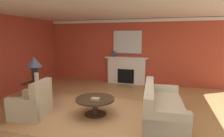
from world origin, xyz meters
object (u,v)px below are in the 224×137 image
(fireplace, at_px, (126,71))
(side_table, at_px, (36,92))
(mantel_mirror, at_px, (127,42))
(vase_on_side_table, at_px, (37,78))
(vase_mantel_left, at_px, (114,54))
(sofa, at_px, (161,108))
(armchair_near_window, at_px, (32,105))
(coffee_table, at_px, (95,103))
(table_lamp, at_px, (34,64))

(fireplace, relative_size, side_table, 2.57)
(mantel_mirror, height_order, side_table, mantel_mirror)
(vase_on_side_table, xyz_separation_m, vase_mantel_left, (1.29, 3.33, 0.42))
(sofa, xyz_separation_m, armchair_near_window, (-3.12, -0.78, 0.01))
(armchair_near_window, distance_m, vase_mantel_left, 4.16)
(mantel_mirror, distance_m, vase_mantel_left, 0.77)
(fireplace, height_order, armchair_near_window, fireplace)
(mantel_mirror, distance_m, coffee_table, 3.82)
(vase_mantel_left, bearing_deg, armchair_near_window, -104.14)
(sofa, bearing_deg, mantel_mirror, 115.53)
(mantel_mirror, bearing_deg, fireplace, -90.00)
(sofa, bearing_deg, vase_mantel_left, 124.16)
(fireplace, bearing_deg, table_lamp, -121.43)
(side_table, bearing_deg, coffee_table, -4.48)
(fireplace, relative_size, coffee_table, 1.80)
(armchair_near_window, xyz_separation_m, table_lamp, (-0.45, 0.72, 0.92))
(fireplace, bearing_deg, sofa, -63.63)
(vase_on_side_table, bearing_deg, side_table, 141.34)
(sofa, bearing_deg, armchair_near_window, -165.89)
(fireplace, xyz_separation_m, vase_on_side_table, (-1.84, -3.38, 0.31))
(mantel_mirror, xyz_separation_m, sofa, (1.58, -3.31, -1.48))
(sofa, distance_m, vase_on_side_table, 3.47)
(table_lamp, bearing_deg, vase_mantel_left, 65.81)
(fireplace, relative_size, vase_on_side_table, 5.76)
(fireplace, distance_m, vase_mantel_left, 0.91)
(coffee_table, bearing_deg, mantel_mirror, 88.96)
(sofa, relative_size, side_table, 3.10)
(coffee_table, relative_size, vase_mantel_left, 4.26)
(coffee_table, distance_m, vase_on_side_table, 1.85)
(sofa, bearing_deg, fireplace, 116.37)
(armchair_near_window, relative_size, vase_mantel_left, 4.04)
(side_table, bearing_deg, sofa, 1.09)
(fireplace, height_order, coffee_table, fireplace)
(vase_mantel_left, bearing_deg, table_lamp, -114.19)
(vase_on_side_table, bearing_deg, armchair_near_window, -63.12)
(side_table, bearing_deg, mantel_mirror, 59.49)
(coffee_table, relative_size, table_lamp, 1.33)
(table_lamp, xyz_separation_m, vase_on_side_table, (0.15, -0.12, -0.37))
(fireplace, distance_m, vase_on_side_table, 3.86)
(side_table, xyz_separation_m, table_lamp, (-0.00, 0.00, 0.82))
(fireplace, relative_size, sofa, 0.83)
(sofa, relative_size, table_lamp, 2.89)
(side_table, bearing_deg, armchair_near_window, -57.73)
(armchair_near_window, height_order, vase_on_side_table, vase_on_side_table)
(mantel_mirror, xyz_separation_m, armchair_near_window, (-1.54, -4.10, -1.48))
(vase_on_side_table, bearing_deg, fireplace, 61.41)
(armchair_near_window, height_order, side_table, armchair_near_window)
(coffee_table, distance_m, table_lamp, 2.13)
(side_table, bearing_deg, vase_on_side_table, -38.66)
(mantel_mirror, height_order, vase_mantel_left, mantel_mirror)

